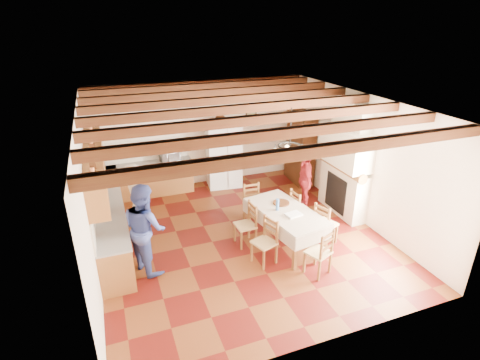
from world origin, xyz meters
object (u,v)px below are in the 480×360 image
chair_end_near (318,251)px  chair_left_far (245,224)px  refrigerator (223,154)px  microwave (170,156)px  dining_table (286,214)px  person_woman_blue (145,228)px  person_woman_red (305,180)px  person_man (139,208)px  chair_end_far (254,204)px  chair_right_near (326,223)px  hutch (300,147)px  chair_right_far (300,209)px  chair_left_near (264,242)px

chair_end_near → chair_left_far: bearing=-79.7°
refrigerator → microwave: refrigerator is taller
dining_table → person_woman_blue: (-2.88, 0.18, 0.16)m
person_woman_red → microwave: person_woman_red is taller
person_woman_blue → chair_left_far: bearing=-108.9°
person_man → person_woman_blue: size_ratio=1.08×
chair_end_far → chair_right_near: bearing=-49.3°
chair_end_near → person_man: person_man is taller
hutch → person_woman_blue: 5.57m
person_man → person_woman_red: bearing=-87.7°
chair_end_far → chair_end_near: bearing=-78.3°
chair_left_far → person_man: bearing=-109.0°
refrigerator → chair_right_far: 3.12m
person_woman_red → dining_table: bearing=-25.6°
dining_table → chair_end_far: 1.17m
chair_right_far → chair_end_far: 1.10m
chair_end_far → person_woman_red: person_woman_red is taller
hutch → microwave: bearing=173.6°
chair_left_near → chair_right_far: bearing=107.2°
chair_left_near → chair_end_near: 1.06m
person_woman_blue → microwave: (1.13, 3.38, 0.15)m
hutch → person_woman_red: size_ratio=1.39×
person_woman_red → microwave: bearing=-109.8°
chair_left_near → microwave: (-1.05, 4.02, 0.57)m
chair_end_near → microwave: 5.08m
dining_table → person_woman_blue: bearing=176.3°
person_woman_red → chair_left_near: bearing=-30.1°
chair_left_far → chair_end_far: bearing=143.7°
chair_left_far → person_man: (-2.10, 0.60, 0.49)m
chair_right_near → person_woman_red: 1.70m
chair_end_far → person_woman_blue: person_woman_blue is taller
chair_end_far → chair_left_near: bearing=-103.7°
refrigerator → chair_right_near: bearing=-67.3°
person_woman_red → chair_right_near: bearing=2.8°
person_man → person_woman_red: size_ratio=1.29×
chair_right_near → hutch: bearing=-39.2°
microwave → chair_left_near: bearing=-86.6°
dining_table → chair_end_far: (-0.27, 1.11, -0.26)m
chair_left_far → person_man: size_ratio=0.49×
person_woman_red → refrigerator: bearing=-128.3°
person_man → microwave: bearing=-27.8°
person_man → dining_table: bearing=-111.5°
refrigerator → chair_end_near: size_ratio=1.96×
hutch → chair_right_near: size_ratio=2.18×
dining_table → chair_right_near: 0.92m
chair_right_near → chair_end_far: (-1.12, 1.37, 0.00)m
person_woman_blue → chair_right_far: bearing=-106.7°
chair_left_near → chair_left_far: 0.77m
chair_end_far → person_woman_blue: bearing=-159.0°
chair_left_near → person_man: 2.64m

